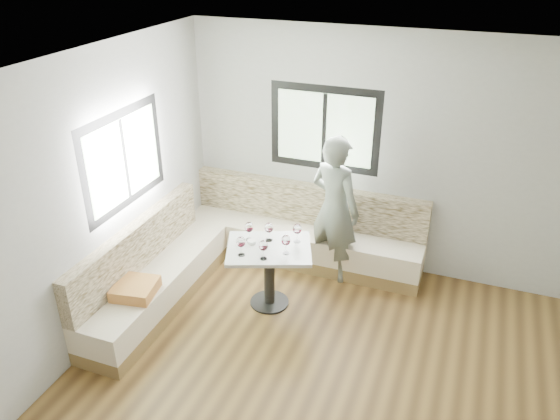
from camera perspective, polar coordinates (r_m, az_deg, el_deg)
name	(u,v)px	position (r m, az deg, el deg)	size (l,w,h in m)	color
room	(336,271)	(4.11, 5.89, -6.34)	(5.01, 5.01, 2.81)	brown
banquette	(242,253)	(6.35, -4.03, -4.54)	(2.90, 2.80, 0.95)	olive
table	(269,262)	(5.81, -1.15, -5.42)	(1.06, 0.94, 0.72)	black
person	(335,209)	(6.17, 5.76, 0.13)	(0.64, 0.42, 1.74)	slate
olive_ramekin	(252,242)	(5.77, -2.98, -3.34)	(0.09, 0.09, 0.04)	white
wine_glass_a	(241,243)	(5.52, -4.11, -3.41)	(0.09, 0.09, 0.21)	white
wine_glass_b	(263,246)	(5.45, -1.75, -3.80)	(0.09, 0.09, 0.21)	white
wine_glass_c	(286,241)	(5.53, 0.63, -3.24)	(0.09, 0.09, 0.21)	white
wine_glass_d	(269,228)	(5.76, -1.16, -1.93)	(0.09, 0.09, 0.21)	white
wine_glass_e	(297,230)	(5.74, 1.81, -2.06)	(0.09, 0.09, 0.21)	white
wine_glass_f	(249,228)	(5.78, -3.26, -1.87)	(0.09, 0.09, 0.21)	white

